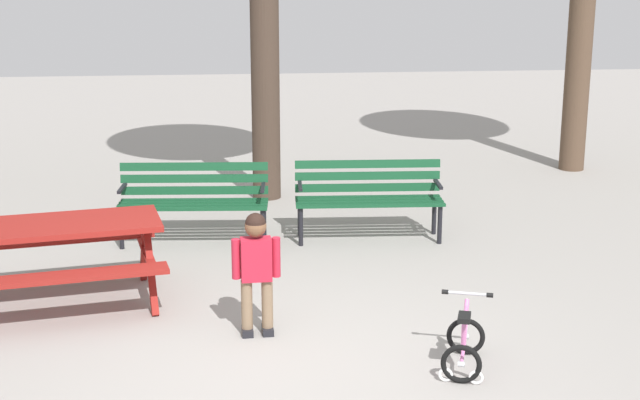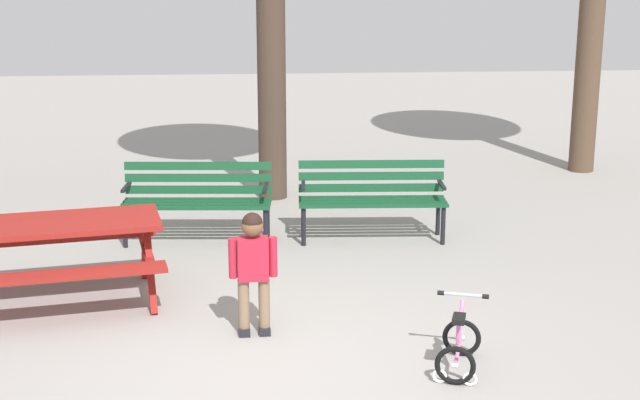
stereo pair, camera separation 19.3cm
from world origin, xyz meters
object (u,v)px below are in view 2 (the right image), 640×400
(child_standing, at_px, (253,264))
(kids_bicycle, at_px, (459,345))
(park_bench_far_left, at_px, (197,195))
(picnic_table, at_px, (57,240))
(park_bench_left, at_px, (372,193))

(child_standing, bearing_deg, kids_bicycle, -28.13)
(park_bench_far_left, bearing_deg, picnic_table, -122.14)
(picnic_table, xyz_separation_m, child_standing, (1.72, -0.83, 0.02))
(picnic_table, relative_size, park_bench_far_left, 1.24)
(park_bench_left, bearing_deg, picnic_table, -150.02)
(picnic_table, height_order, park_bench_far_left, park_bench_far_left)
(kids_bicycle, bearing_deg, child_standing, 151.87)
(park_bench_far_left, distance_m, kids_bicycle, 4.06)
(park_bench_far_left, xyz_separation_m, kids_bicycle, (2.10, -3.46, -0.31))
(picnic_table, bearing_deg, park_bench_far_left, 57.86)
(park_bench_far_left, bearing_deg, child_standing, -77.59)
(park_bench_far_left, relative_size, kids_bicycle, 2.61)
(picnic_table, distance_m, kids_bicycle, 3.66)
(child_standing, distance_m, kids_bicycle, 1.77)
(picnic_table, xyz_separation_m, park_bench_left, (3.04, 1.75, -0.08))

